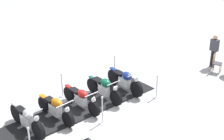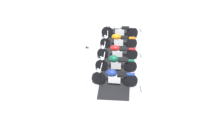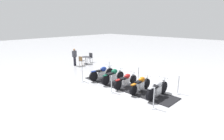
{
  "view_description": "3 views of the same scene",
  "coord_description": "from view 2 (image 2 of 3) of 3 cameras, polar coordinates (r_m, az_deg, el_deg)",
  "views": [
    {
      "loc": [
        -9.27,
        6.78,
        6.9
      ],
      "look_at": [
        0.16,
        -1.79,
        1.07
      ],
      "focal_mm": 53.76,
      "sensor_mm": 36.0,
      "label": 1
    },
    {
      "loc": [
        0.34,
        -13.86,
        9.36
      ],
      "look_at": [
        -0.19,
        -2.36,
        0.96
      ],
      "focal_mm": 48.71,
      "sensor_mm": 36.0,
      "label": 2
    },
    {
      "loc": [
        8.59,
        6.82,
        4.09
      ],
      "look_at": [
        -0.03,
        -1.27,
        0.91
      ],
      "focal_mm": 28.44,
      "sensor_mm": 36.0,
      "label": 3
    }
  ],
  "objects": [
    {
      "name": "motorcycle_navy",
      "position": [
        14.55,
        0.34,
        -1.32
      ],
      "size": [
        2.24,
        0.79,
        1.0
      ],
      "rotation": [
        0.0,
        0.0,
        -3.21
      ],
      "color": "black",
      "rests_on": "display_platform"
    },
    {
      "name": "stanchion_left_mid",
      "position": [
        16.53,
        5.64,
        2.91
      ],
      "size": [
        0.31,
        0.31,
        1.06
      ],
      "color": "silver",
      "rests_on": "ground_plane"
    },
    {
      "name": "motorcycle_copper",
      "position": [
        17.45,
        1.13,
        5.54
      ],
      "size": [
        2.13,
        0.75,
        0.89
      ],
      "rotation": [
        0.0,
        0.0,
        -3.1
      ],
      "color": "black",
      "rests_on": "display_platform"
    },
    {
      "name": "info_placard",
      "position": [
        17.81,
        -4.61,
        4.5
      ],
      "size": [
        0.22,
        0.36,
        0.19
      ],
      "rotation": [
        0.0,
        0.0,
        1.54
      ],
      "color": "#333338",
      "rests_on": "ground_plane"
    },
    {
      "name": "ground_plane",
      "position": [
        16.73,
        1.0,
        2.09
      ],
      "size": [
        80.0,
        80.0,
        0.0
      ],
      "primitive_type": "plane",
      "color": "#B2B2B7"
    },
    {
      "name": "stanchion_left_front",
      "position": [
        19.01,
        5.6,
        7.78
      ],
      "size": [
        0.3,
        0.3,
        1.11
      ],
      "color": "silver",
      "rests_on": "ground_plane"
    },
    {
      "name": "stanchion_right_rear",
      "position": [
        14.31,
        -5.02,
        -2.99
      ],
      "size": [
        0.29,
        0.29,
        1.04
      ],
      "color": "silver",
      "rests_on": "ground_plane"
    },
    {
      "name": "stanchion_right_front",
      "position": [
        19.13,
        -2.49,
        7.97
      ],
      "size": [
        0.34,
        0.34,
        1.1
      ],
      "color": "silver",
      "rests_on": "ground_plane"
    },
    {
      "name": "motorcycle_maroon",
      "position": [
        16.47,
        0.89,
        3.47
      ],
      "size": [
        2.21,
        0.61,
        0.9
      ],
      "rotation": [
        0.0,
        0.0,
        -3.15
      ],
      "color": "black",
      "rests_on": "display_platform"
    },
    {
      "name": "motorcycle_forest",
      "position": [
        15.47,
        0.65,
        1.35
      ],
      "size": [
        2.14,
        0.66,
        0.95
      ],
      "rotation": [
        0.0,
        0.0,
        -3.15
      ],
      "color": "black",
      "rests_on": "display_platform"
    },
    {
      "name": "display_platform",
      "position": [
        16.72,
        1.01,
        2.14
      ],
      "size": [
        1.69,
        6.88,
        0.03
      ],
      "primitive_type": "cube",
      "rotation": [
        0.0,
        0.0,
        -1.6
      ],
      "color": "black",
      "rests_on": "ground_plane"
    },
    {
      "name": "stanchion_left_rear",
      "position": [
        14.19,
        5.71,
        -3.55
      ],
      "size": [
        0.33,
        0.33,
        1.08
      ],
      "color": "silver",
      "rests_on": "ground_plane"
    },
    {
      "name": "stanchion_right_mid",
      "position": [
        16.65,
        -3.58,
        3.26
      ],
      "size": [
        0.34,
        0.34,
        1.11
      ],
      "color": "silver",
      "rests_on": "ground_plane"
    },
    {
      "name": "motorcycle_chrome",
      "position": [
        18.45,
        1.37,
        7.37
      ],
      "size": [
        2.2,
        0.63,
        1.02
      ],
      "rotation": [
        0.0,
        0.0,
        -3.13
      ],
      "color": "black",
      "rests_on": "display_platform"
    }
  ]
}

